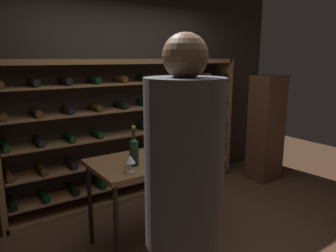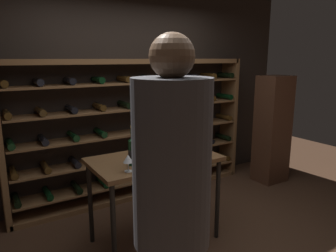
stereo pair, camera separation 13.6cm
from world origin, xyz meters
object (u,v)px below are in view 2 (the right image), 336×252
Objects in this scene: wine_rack at (136,129)px; wine_bottle_red_label at (133,151)px; tasting_table at (154,166)px; wine_glass_stemmed_center at (128,159)px; person_bystander_red_print at (172,199)px; wine_bottle_gold_foil at (181,144)px; display_cabinet at (272,129)px; wine_bottle_amber_reserve at (155,138)px; wine_glass_stemmed_right at (165,141)px.

wine_rack is 9.02× the size of wine_bottle_red_label.
tasting_table is 8.22× the size of wine_glass_stemmed_center.
wine_rack reaches higher than tasting_table.
wine_bottle_gold_foil is at bearing -157.66° from person_bystander_red_print.
person_bystander_red_print is 3.32m from display_cabinet.
wine_bottle_amber_reserve is at bearing 100.69° from wine_bottle_gold_foil.
wine_glass_stemmed_center is 1.03× the size of wine_glass_stemmed_right.
wine_bottle_gold_foil is (0.47, -0.06, 0.01)m from wine_bottle_red_label.
wine_rack is 2.02m from display_cabinet.
wine_bottle_amber_reserve is at bearing 57.88° from tasting_table.
wine_rack is 8.50× the size of wine_bottle_gold_foil.
person_bystander_red_print is at bearing -111.69° from wine_rack.
wine_glass_stemmed_right is at bearing 25.11° from wine_bottle_red_label.
person_bystander_red_print is at bearing -126.21° from wine_bottle_gold_foil.
wine_glass_stemmed_right is at bearing 31.35° from wine_glass_stemmed_center.
wine_bottle_red_label is 0.17m from wine_glass_stemmed_center.
wine_rack is at bearing 83.71° from wine_bottle_gold_foil.
wine_rack is 2.47m from person_bystander_red_print.
display_cabinet is at bearing 179.44° from person_bystander_red_print.
wine_bottle_red_label is 0.48m from wine_bottle_gold_foil.
wine_bottle_red_label reaches higher than wine_bottle_amber_reserve.
person_bystander_red_print reaches higher than wine_bottle_amber_reserve.
display_cabinet is 4.58× the size of wine_bottle_amber_reserve.
tasting_table is at bearing -107.37° from wine_rack.
wine_bottle_red_label is 0.50m from wine_bottle_amber_reserve.
wine_bottle_red_label reaches higher than wine_glass_stemmed_center.
wine_bottle_gold_foil reaches higher than wine_glass_stemmed_center.
wine_rack reaches higher than wine_glass_stemmed_center.
person_bystander_red_print reaches higher than tasting_table.
wine_bottle_gold_foil is (0.07, -0.36, 0.02)m from wine_bottle_amber_reserve.
wine_bottle_red_label is at bearing -154.89° from wine_glass_stemmed_right.
display_cabinet reaches higher than tasting_table.
wine_bottle_gold_foil is 2.67× the size of wine_glass_stemmed_right.
wine_bottle_gold_foil is 0.29m from wine_glass_stemmed_right.
wine_bottle_amber_reserve is (0.13, 0.21, 0.21)m from tasting_table.
wine_rack is 0.90m from wine_bottle_amber_reserve.
wine_rack is 1.14m from tasting_table.
person_bystander_red_print is at bearing -115.33° from tasting_table.
wine_glass_stemmed_right is at bearing -170.35° from display_cabinet.
person_bystander_red_print is at bearing -105.21° from wine_bottle_red_label.
person_bystander_red_print is 1.56m from wine_glass_stemmed_right.
wine_bottle_gold_foil is at bearing -91.25° from wine_glass_stemmed_right.
wine_glass_stemmed_center is 0.68m from wine_glass_stemmed_right.
wine_bottle_red_label reaches higher than wine_glass_stemmed_right.
tasting_table is 2.31m from display_cabinet.
wine_glass_stemmed_right is at bearing -97.81° from wine_rack.
tasting_table is 0.34m from wine_bottle_gold_foil.
wine_bottle_red_label reaches higher than tasting_table.
display_cabinet reaches higher than wine_glass_stemmed_center.
wine_bottle_amber_reserve is (-0.20, -0.87, 0.10)m from wine_rack.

